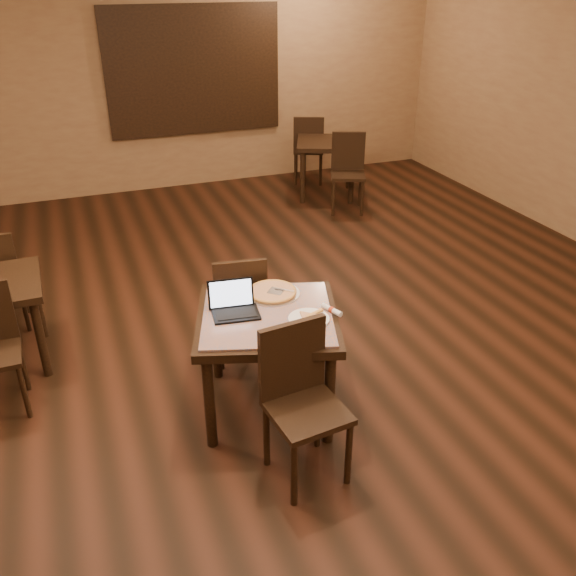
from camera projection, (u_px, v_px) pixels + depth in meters
name	position (u px, v px, depth m)	size (l,w,h in m)	color
ground	(295.00, 388.00, 4.53)	(10.00, 10.00, 0.00)	black
wall_back	(156.00, 77.00, 7.96)	(8.00, 0.02, 3.00)	#98794D
mural	(194.00, 71.00, 8.06)	(2.34, 0.05, 1.64)	#25518B
tiled_table	(268.00, 326.00, 4.04)	(1.16, 1.16, 0.76)	black
chair_main_near	(300.00, 393.00, 3.58)	(0.47, 0.47, 0.98)	black
chair_main_far	(240.00, 303.00, 4.62)	(0.45, 0.45, 0.91)	black
laptop	(233.00, 304.00, 3.99)	(0.33, 0.27, 0.21)	black
plate	(309.00, 319.00, 3.91)	(0.27, 0.27, 0.01)	white
pizza_slice	(309.00, 317.00, 3.90)	(0.18, 0.18, 0.02)	beige
pizza_pan	(272.00, 293.00, 4.23)	(0.38, 0.38, 0.01)	silver
pizza_whole	(272.00, 291.00, 4.22)	(0.34, 0.34, 0.02)	beige
spatula	(276.00, 291.00, 4.21)	(0.10, 0.24, 0.01)	silver
napkin_roll	(332.00, 310.00, 4.00)	(0.09, 0.17, 0.04)	white
other_table_a	(327.00, 150.00, 8.07)	(1.04, 1.04, 0.74)	black
other_table_a_chair_near	(348.00, 167.00, 7.65)	(0.55, 0.55, 0.96)	black
other_table_a_chair_far	(308.00, 146.00, 8.56)	(0.55, 0.55, 0.96)	black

